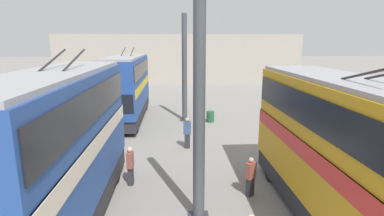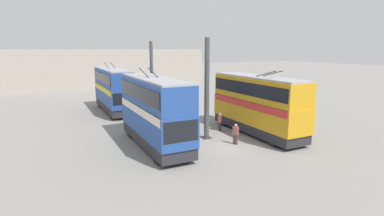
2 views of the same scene
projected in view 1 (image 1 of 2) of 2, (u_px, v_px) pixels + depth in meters
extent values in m
cube|color=#A8A093|center=(179.00, 59.00, 43.35)|extent=(0.50, 36.00, 7.10)
cylinder|color=#42474C|center=(199.00, 106.00, 9.57)|extent=(0.39, 0.39, 8.07)
cylinder|color=#42474C|center=(185.00, 69.00, 22.64)|extent=(0.39, 0.39, 8.07)
cube|color=#333338|center=(185.00, 120.00, 23.50)|extent=(0.71, 0.71, 0.08)
cylinder|color=black|center=(316.00, 169.00, 13.39)|extent=(0.91, 0.30, 0.91)
cylinder|color=black|center=(270.00, 170.00, 13.27)|extent=(0.91, 0.30, 0.91)
cube|color=#28282D|center=(336.00, 210.00, 9.81)|extent=(9.75, 2.45, 0.75)
cube|color=gold|center=(341.00, 172.00, 9.51)|extent=(9.95, 2.50, 1.96)
cube|color=red|center=(343.00, 151.00, 9.36)|extent=(9.65, 2.54, 0.55)
cube|color=gold|center=(348.00, 114.00, 9.10)|extent=(9.85, 2.43, 1.86)
cube|color=black|center=(348.00, 111.00, 9.08)|extent=(9.55, 2.51, 1.03)
cube|color=#9E9EA3|center=(352.00, 81.00, 8.88)|extent=(9.75, 2.25, 0.14)
cube|color=black|center=(285.00, 124.00, 14.26)|extent=(0.12, 2.30, 1.25)
cylinder|color=#282828|center=(368.00, 73.00, 7.57)|extent=(2.35, 0.07, 0.65)
cylinder|color=black|center=(115.00, 171.00, 13.05)|extent=(1.05, 0.30, 1.05)
cylinder|color=black|center=(66.00, 172.00, 12.93)|extent=(1.05, 0.30, 1.05)
cube|color=#28282D|center=(65.00, 207.00, 9.90)|extent=(9.28, 2.45, 0.79)
cube|color=#234793|center=(60.00, 167.00, 9.59)|extent=(9.47, 2.50, 2.08)
cube|color=silver|center=(58.00, 144.00, 9.43)|extent=(9.18, 2.54, 0.55)
cube|color=#234793|center=(54.00, 106.00, 9.17)|extent=(9.37, 2.43, 1.86)
cube|color=black|center=(54.00, 104.00, 9.15)|extent=(9.09, 2.51, 1.02)
cube|color=#9E9EA3|center=(51.00, 74.00, 8.95)|extent=(9.28, 2.25, 0.14)
cylinder|color=#282828|center=(75.00, 59.00, 10.04)|extent=(2.35, 0.07, 0.65)
cylinder|color=#282828|center=(53.00, 59.00, 10.00)|extent=(2.35, 0.07, 0.65)
cylinder|color=black|center=(136.00, 125.00, 20.24)|extent=(1.06, 0.30, 1.06)
cylinder|color=black|center=(104.00, 125.00, 20.12)|extent=(1.06, 0.30, 1.06)
cylinder|color=black|center=(145.00, 104.00, 27.11)|extent=(1.06, 0.30, 1.06)
cylinder|color=black|center=(122.00, 104.00, 26.99)|extent=(1.06, 0.30, 1.06)
cube|color=#28282D|center=(128.00, 111.00, 23.68)|extent=(9.84, 2.45, 0.79)
cube|color=#234793|center=(127.00, 94.00, 23.38)|extent=(10.05, 2.50, 1.93)
cube|color=yellow|center=(127.00, 85.00, 23.24)|extent=(9.74, 2.54, 0.55)
cube|color=#234793|center=(126.00, 70.00, 22.98)|extent=(9.94, 2.43, 1.83)
cube|color=black|center=(126.00, 69.00, 22.96)|extent=(9.64, 2.51, 1.01)
cube|color=#9E9EA3|center=(125.00, 57.00, 22.76)|extent=(9.84, 2.25, 0.14)
cube|color=black|center=(115.00, 104.00, 18.51)|extent=(0.12, 2.30, 1.23)
cylinder|color=#282828|center=(132.00, 51.00, 23.93)|extent=(2.35, 0.07, 0.65)
cylinder|color=#282828|center=(123.00, 51.00, 23.89)|extent=(2.35, 0.07, 0.65)
cube|color=#2D2D33|center=(250.00, 187.00, 11.92)|extent=(0.34, 0.36, 0.75)
cube|color=#934C42|center=(251.00, 170.00, 11.77)|extent=(0.45, 0.48, 0.65)
sphere|color=tan|center=(251.00, 160.00, 11.67)|extent=(0.21, 0.21, 0.21)
cube|color=#2D2D33|center=(187.00, 141.00, 17.28)|extent=(0.24, 0.32, 0.85)
cube|color=#3D5684|center=(187.00, 128.00, 17.11)|extent=(0.29, 0.45, 0.73)
sphere|color=tan|center=(187.00, 120.00, 17.00)|extent=(0.24, 0.24, 0.24)
cube|color=#2D2D33|center=(131.00, 176.00, 12.84)|extent=(0.31, 0.22, 0.79)
cube|color=#934C42|center=(130.00, 160.00, 12.68)|extent=(0.44, 0.27, 0.69)
sphere|color=beige|center=(130.00, 150.00, 12.58)|extent=(0.22, 0.22, 0.22)
cylinder|color=#235638|center=(210.00, 117.00, 22.92)|extent=(0.59, 0.59, 0.84)
cylinder|color=#235638|center=(210.00, 117.00, 22.92)|extent=(0.62, 0.62, 0.04)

